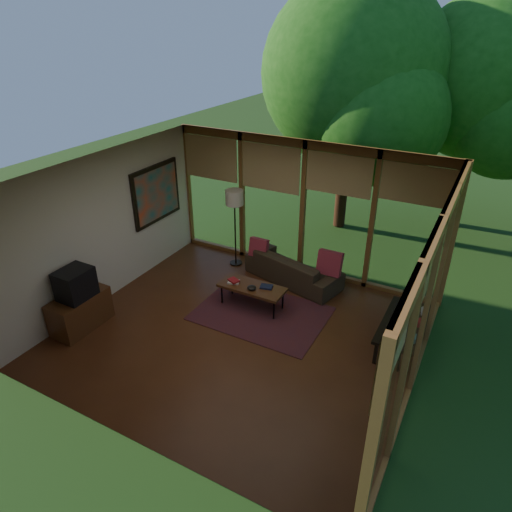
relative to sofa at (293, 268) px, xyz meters
The scene contains 25 objects.
floor 2.02m from the sofa, 91.91° to the right, with size 5.50×5.50×0.00m, color #5D3018.
ceiling 3.14m from the sofa, 91.91° to the right, with size 5.50×5.50×0.00m, color silver.
wall_left 3.62m from the sofa, 144.62° to the right, with size 0.04×5.00×2.70m, color silver.
wall_front 4.63m from the sofa, 90.85° to the right, with size 5.50×0.04×2.70m, color silver.
window_wall_back 1.18m from the sofa, 97.62° to the left, with size 5.50×0.12×2.70m, color brown.
window_wall_right 3.51m from the sofa, 36.70° to the right, with size 0.12×5.00×2.70m, color brown.
tree_nw 4.54m from the sofa, 91.83° to the left, with size 4.04×4.04×5.62m.
tree_ne 6.00m from the sofa, 61.67° to the left, with size 3.53×3.53×5.25m.
rug 1.35m from the sofa, 90.98° to the right, with size 2.25×1.59×0.01m, color maroon.
sofa is the anchor object (origin of this frame).
pillow_left 0.80m from the sofa, behind, with size 0.38×0.13×0.38m, color maroon.
pillow_right 0.82m from the sofa, ahead, with size 0.45×0.15×0.45m, color maroon.
ct_book_lower 1.39m from the sofa, 117.30° to the right, with size 0.20×0.15×0.03m, color beige.
ct_book_upper 1.40m from the sofa, 117.30° to the right, with size 0.19×0.14×0.03m, color maroon.
ct_book_side 1.11m from the sofa, 91.85° to the right, with size 0.22×0.16×0.03m, color black.
ct_bowl 1.31m from the sofa, 100.42° to the right, with size 0.16×0.16×0.07m, color black.
media_cabinet 3.99m from the sofa, 129.44° to the right, with size 0.50×1.00×0.60m, color #583018.
television 4.02m from the sofa, 129.22° to the right, with size 0.45×0.55×0.50m, color black.
console_book_a 2.75m from the sofa, 31.81° to the right, with size 0.22×0.16×0.08m, color #38635B.
console_book_b 2.55m from the sofa, 23.14° to the right, with size 0.20×0.14×0.09m, color maroon.
console_book_c 2.42m from the sofa, 14.36° to the right, with size 0.24×0.18×0.07m, color beige.
floor_lamp 1.77m from the sofa, behind, with size 0.36×0.36×1.65m.
coffee_table 1.22m from the sofa, 103.59° to the right, with size 1.20×0.50×0.43m.
side_console 2.56m from the sofa, 24.17° to the right, with size 0.60×1.40×0.46m.
wall_painting 3.11m from the sofa, 167.82° to the right, with size 0.06×1.35×1.15m.
Camera 1 is at (3.14, -5.25, 4.72)m, focal length 32.00 mm.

